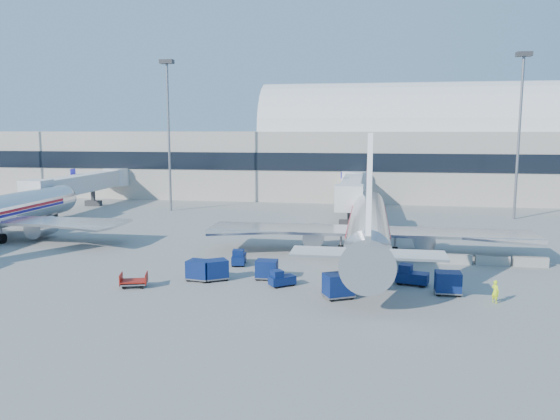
% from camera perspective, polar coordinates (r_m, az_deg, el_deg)
% --- Properties ---
extents(ground, '(260.00, 260.00, 0.00)m').
position_cam_1_polar(ground, '(51.64, -2.11, -5.39)').
color(ground, gray).
rests_on(ground, ground).
extents(terminal, '(170.00, 28.15, 21.00)m').
position_cam_1_polar(terminal, '(107.84, -3.35, 5.81)').
color(terminal, '#B2AA9E').
rests_on(terminal, ground).
extents(airliner_main, '(32.00, 37.26, 12.07)m').
position_cam_1_polar(airliner_main, '(54.47, 9.20, -1.62)').
color(airliner_main, silver).
rests_on(airliner_main, ground).
extents(jetbridge_near, '(4.40, 27.50, 6.25)m').
position_cam_1_polar(jetbridge_near, '(80.44, 7.57, 2.33)').
color(jetbridge_near, silver).
rests_on(jetbridge_near, ground).
extents(jetbridge_mid, '(4.40, 27.50, 6.25)m').
position_cam_1_polar(jetbridge_mid, '(91.83, -19.66, 2.65)').
color(jetbridge_mid, silver).
rests_on(jetbridge_mid, ground).
extents(mast_west, '(2.00, 1.20, 22.60)m').
position_cam_1_polar(mast_west, '(84.68, -11.60, 9.89)').
color(mast_west, slate).
rests_on(mast_west, ground).
extents(mast_east, '(2.00, 1.20, 22.60)m').
position_cam_1_polar(mast_east, '(81.70, 23.83, 9.42)').
color(mast_east, slate).
rests_on(mast_east, ground).
extents(barrier_near, '(3.00, 0.55, 0.90)m').
position_cam_1_polar(barrier_near, '(53.12, 17.82, -4.90)').
color(barrier_near, '#9E9E96').
rests_on(barrier_near, ground).
extents(barrier_mid, '(3.00, 0.55, 0.90)m').
position_cam_1_polar(barrier_mid, '(53.71, 21.32, -4.93)').
color(barrier_mid, '#9E9E96').
rests_on(barrier_mid, ground).
extents(barrier_far, '(3.00, 0.55, 0.90)m').
position_cam_1_polar(barrier_far, '(54.51, 24.72, -4.94)').
color(barrier_far, '#9E9E96').
rests_on(barrier_far, ground).
extents(tug_lead, '(2.25, 2.04, 1.33)m').
position_cam_1_polar(tug_lead, '(43.47, 0.12, -7.19)').
color(tug_lead, '#0A1A4D').
rests_on(tug_lead, ground).
extents(tug_right, '(2.73, 1.84, 1.63)m').
position_cam_1_polar(tug_right, '(45.14, 13.53, -6.66)').
color(tug_right, '#0A1A4D').
rests_on(tug_right, ground).
extents(tug_left, '(1.44, 2.44, 1.51)m').
position_cam_1_polar(tug_left, '(50.28, -4.34, -4.98)').
color(tug_left, '#0A1A4D').
rests_on(tug_left, ground).
extents(cart_train_a, '(1.84, 1.41, 1.62)m').
position_cam_1_polar(cart_train_a, '(45.36, -1.39, -6.20)').
color(cart_train_a, '#0A1A4D').
rests_on(cart_train_a, ground).
extents(cart_train_b, '(2.42, 2.28, 1.70)m').
position_cam_1_polar(cart_train_b, '(45.41, -6.72, -6.18)').
color(cart_train_b, '#0A1A4D').
rests_on(cart_train_b, ground).
extents(cart_train_c, '(2.16, 1.79, 1.71)m').
position_cam_1_polar(cart_train_c, '(45.45, -8.44, -6.20)').
color(cart_train_c, '#0A1A4D').
rests_on(cart_train_c, ground).
extents(cart_solo_near, '(2.60, 2.39, 1.85)m').
position_cam_1_polar(cart_solo_near, '(40.59, 6.10, -7.82)').
color(cart_solo_near, '#0A1A4D').
rests_on(cart_solo_near, ground).
extents(cart_solo_far, '(1.98, 1.52, 1.74)m').
position_cam_1_polar(cart_solo_far, '(43.17, 17.15, -7.24)').
color(cart_solo_far, '#0A1A4D').
rests_on(cart_solo_far, ground).
extents(cart_open_red, '(2.38, 1.96, 0.55)m').
position_cam_1_polar(cart_open_red, '(44.78, -14.98, -7.30)').
color(cart_open_red, slate).
rests_on(cart_open_red, ground).
extents(ramp_worker, '(0.68, 0.73, 1.67)m').
position_cam_1_polar(ramp_worker, '(42.25, 21.57, -7.93)').
color(ramp_worker, '#B1D816').
rests_on(ramp_worker, ground).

